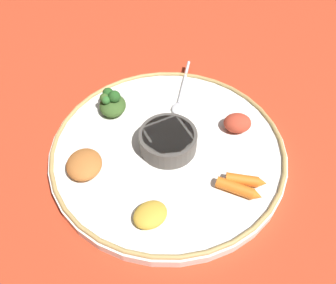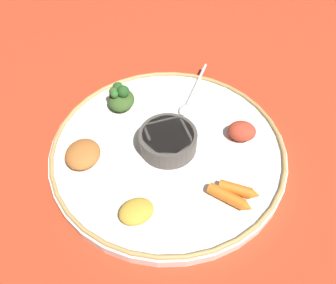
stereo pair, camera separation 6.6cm
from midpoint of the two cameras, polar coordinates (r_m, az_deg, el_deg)
name	(u,v)px [view 1 (the left image)]	position (r m, az deg, el deg)	size (l,w,h in m)	color
ground_plane	(168,154)	(0.68, -2.75, -2.06)	(2.40, 2.40, 0.00)	#B7381E
platter	(168,150)	(0.67, -2.78, -1.54)	(0.45, 0.45, 0.02)	white
platter_rim	(168,146)	(0.66, -2.82, -0.84)	(0.45, 0.45, 0.01)	tan
center_bowl	(168,140)	(0.65, -2.88, 0.17)	(0.11, 0.11, 0.04)	#4C4742
spoon	(181,95)	(0.76, -0.38, 7.64)	(0.06, 0.18, 0.01)	silver
greens_pile	(112,103)	(0.73, -11.72, 6.13)	(0.06, 0.06, 0.05)	#385623
carrot_near_spoon	(238,189)	(0.61, 8.41, -7.83)	(0.08, 0.05, 0.02)	orange
carrot_outer	(245,180)	(0.62, 9.61, -6.40)	(0.07, 0.04, 0.02)	orange
mound_berbere_red	(237,123)	(0.69, 8.65, 2.95)	(0.05, 0.05, 0.03)	#B73D28
mound_lentil_yellow	(150,215)	(0.58, -6.25, -11.96)	(0.06, 0.05, 0.02)	gold
mound_chickpea	(84,164)	(0.65, -16.39, -3.71)	(0.07, 0.06, 0.03)	#B2662D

